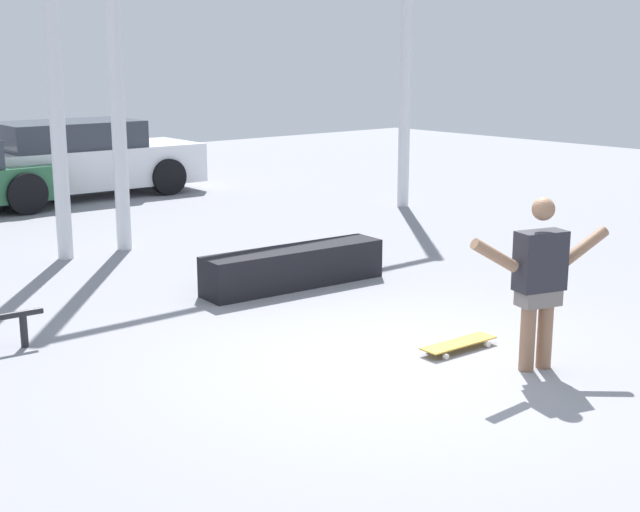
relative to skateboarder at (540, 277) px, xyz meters
The scene contains 5 objects.
ground_plane 1.46m from the skateboarder, 133.44° to the left, with size 36.00×36.00×0.00m, color gray.
skateboarder is the anchor object (origin of this frame).
skateboard 1.08m from the skateboarder, 99.77° to the left, with size 0.82×0.27×0.08m.
grind_box 3.59m from the skateboarder, 87.60° to the left, with size 2.28×0.48×0.46m, color black.
parked_car_white 11.48m from the skateboarder, 84.05° to the left, with size 4.64×2.05×1.43m.
Camera 1 is at (-5.33, -5.27, 2.68)m, focal length 50.00 mm.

